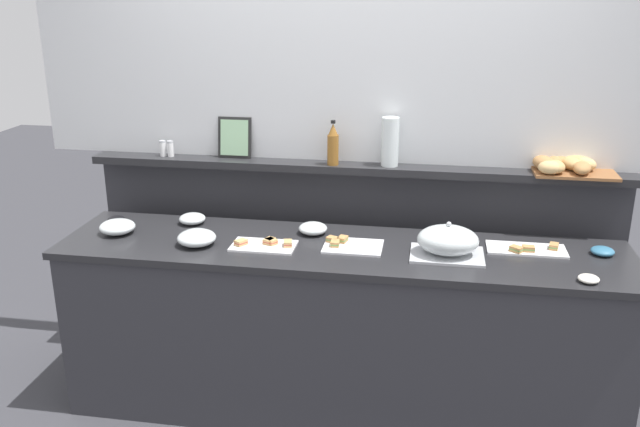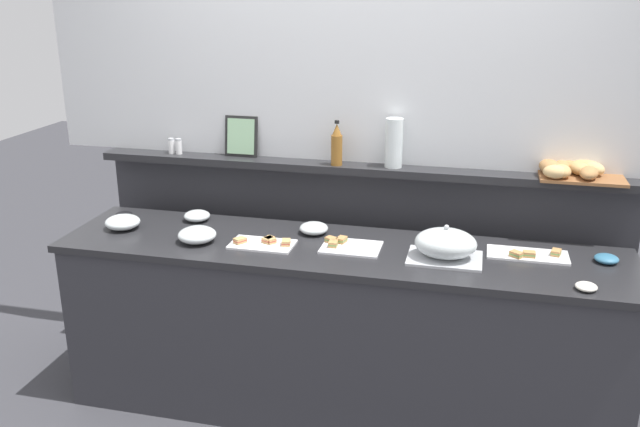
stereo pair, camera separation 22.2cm
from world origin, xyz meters
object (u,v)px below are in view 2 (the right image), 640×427
at_px(sandwich_platter_side, 348,246).
at_px(framed_picture, 241,136).
at_px(glass_bowl_small, 197,235).
at_px(bread_basket, 573,170).
at_px(pepper_shaker, 179,146).
at_px(condiment_bowl_red, 586,287).
at_px(salt_shaker, 171,146).
at_px(serving_cloche, 445,245).
at_px(water_carafe, 394,143).
at_px(sandwich_platter_front, 263,243).
at_px(sandwich_platter_rear, 529,254).
at_px(condiment_bowl_teal, 606,259).
at_px(vinegar_bottle_amber, 337,145).
at_px(condiment_bowl_cream, 124,214).
at_px(glass_bowl_large, 314,229).
at_px(glass_bowl_medium, 197,216).
at_px(glass_bowl_extra, 123,223).

relative_size(sandwich_platter_side, framed_picture, 1.28).
bearing_deg(glass_bowl_small, bread_basket, 15.99).
bearing_deg(pepper_shaker, condiment_bowl_red, -17.08).
bearing_deg(pepper_shaker, salt_shaker, 180.00).
distance_m(serving_cloche, water_carafe, 0.66).
relative_size(sandwich_platter_front, sandwich_platter_rear, 0.83).
bearing_deg(condiment_bowl_red, bread_basket, 91.98).
distance_m(glass_bowl_small, pepper_shaker, 0.68).
xyz_separation_m(condiment_bowl_teal, framed_picture, (-1.88, 0.35, 0.40)).
height_order(condiment_bowl_teal, pepper_shaker, pepper_shaker).
bearing_deg(condiment_bowl_teal, water_carafe, 163.04).
xyz_separation_m(condiment_bowl_teal, vinegar_bottle_amber, (-1.33, 0.29, 0.39)).
bearing_deg(condiment_bowl_cream, sandwich_platter_side, -6.91).
bearing_deg(glass_bowl_large, serving_cloche, -15.77).
distance_m(sandwich_platter_front, condiment_bowl_teal, 1.60).
height_order(sandwich_platter_front, condiment_bowl_cream, sandwich_platter_front).
height_order(serving_cloche, glass_bowl_medium, serving_cloche).
xyz_separation_m(serving_cloche, condiment_bowl_red, (0.59, -0.20, -0.06)).
bearing_deg(glass_bowl_extra, salt_shaker, 76.97).
height_order(bread_basket, water_carafe, water_carafe).
bearing_deg(condiment_bowl_teal, sandwich_platter_side, -175.19).
height_order(vinegar_bottle_amber, framed_picture, vinegar_bottle_amber).
bearing_deg(salt_shaker, sandwich_platter_side, -20.80).
relative_size(sandwich_platter_front, serving_cloche, 0.91).
bearing_deg(sandwich_platter_rear, water_carafe, 155.19).
xyz_separation_m(glass_bowl_large, bread_basket, (1.24, 0.26, 0.32)).
height_order(serving_cloche, pepper_shaker, pepper_shaker).
bearing_deg(serving_cloche, bread_basket, 38.15).
bearing_deg(framed_picture, glass_bowl_small, -94.78).
distance_m(sandwich_platter_side, glass_bowl_extra, 1.19).
distance_m(glass_bowl_medium, salt_shaker, 0.45).
relative_size(glass_bowl_small, bread_basket, 0.45).
xyz_separation_m(sandwich_platter_side, vinegar_bottle_amber, (-0.14, 0.38, 0.40)).
bearing_deg(salt_shaker, glass_bowl_medium, -43.85).
bearing_deg(glass_bowl_small, glass_bowl_extra, 169.12).
bearing_deg(sandwich_platter_front, condiment_bowl_teal, 5.84).
bearing_deg(condiment_bowl_cream, framed_picture, 27.06).
bearing_deg(condiment_bowl_teal, condiment_bowl_cream, 178.73).
bearing_deg(sandwich_platter_rear, glass_bowl_extra, -177.08).
height_order(sandwich_platter_side, condiment_bowl_red, sandwich_platter_side).
bearing_deg(serving_cloche, salt_shaker, 163.81).
relative_size(vinegar_bottle_amber, framed_picture, 1.07).
bearing_deg(glass_bowl_extra, framed_picture, 42.83).
bearing_deg(glass_bowl_extra, sandwich_platter_side, 0.44).
distance_m(sandwich_platter_side, framed_picture, 0.92).
relative_size(glass_bowl_medium, glass_bowl_extra, 0.78).
xyz_separation_m(sandwich_platter_rear, condiment_bowl_cream, (-2.12, 0.06, 0.01)).
bearing_deg(pepper_shaker, sandwich_platter_rear, -9.59).
distance_m(glass_bowl_small, condiment_bowl_cream, 0.59).
bearing_deg(salt_shaker, bread_basket, -0.07).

